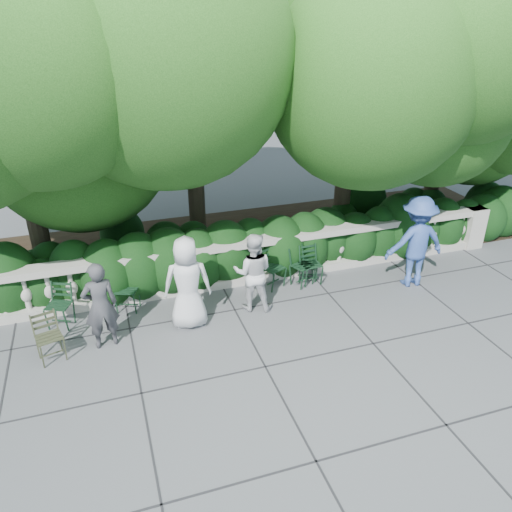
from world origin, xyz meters
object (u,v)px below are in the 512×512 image
object	(u,v)px
chair_b	(127,314)
chair_c	(307,283)
chair_f	(307,287)
person_casual_man	(253,272)
chair_e	(313,286)
person_woman_grey	(100,306)
person_older_blue	(416,242)
person_businessman	(187,283)
chair_a	(59,330)
chair_weathered	(56,364)
chair_d	(278,289)

from	to	relation	value
chair_b	chair_c	size ratio (longest dim) A/B	1.00
chair_f	person_casual_man	distance (m)	1.58
chair_e	person_woman_grey	size ratio (longest dim) A/B	0.53
person_older_blue	chair_f	bearing A→B (deg)	-8.95
person_businessman	person_older_blue	size ratio (longest dim) A/B	0.90
chair_a	chair_f	world-z (taller)	same
chair_f	person_casual_man	size ratio (longest dim) A/B	0.54
person_casual_man	chair_a	bearing A→B (deg)	14.68
chair_f	chair_weathered	xyz separation A→B (m)	(-4.94, -1.03, 0.00)
chair_a	chair_c	size ratio (longest dim) A/B	1.00
chair_a	chair_b	world-z (taller)	same
chair_c	chair_f	size ratio (longest dim) A/B	1.00
chair_c	chair_e	xyz separation A→B (m)	(0.05, -0.18, 0.00)
chair_a	person_older_blue	distance (m)	7.14
chair_b	chair_weathered	bearing A→B (deg)	-116.31
chair_b	chair_weathered	distance (m)	1.72
chair_c	chair_e	bearing A→B (deg)	-63.70
chair_e	person_businessman	bearing A→B (deg)	-169.11
chair_c	chair_weathered	world-z (taller)	same
person_casual_man	person_older_blue	distance (m)	3.47
person_woman_grey	person_casual_man	distance (m)	2.82
chair_f	chair_weathered	world-z (taller)	same
chair_d	chair_a	bearing A→B (deg)	155.68
chair_weathered	person_businessman	size ratio (longest dim) A/B	0.48
chair_weathered	person_older_blue	distance (m)	7.17
chair_b	chair_d	world-z (taller)	same
chair_e	person_businessman	distance (m)	2.93
chair_c	chair_d	size ratio (longest dim) A/B	1.00
chair_a	chair_b	bearing A→B (deg)	32.45
chair_b	person_businessman	size ratio (longest dim) A/B	0.48
chair_e	person_older_blue	bearing A→B (deg)	-15.23
chair_c	chair_e	distance (m)	0.18
person_older_blue	chair_a	bearing A→B (deg)	0.91
chair_c	chair_b	bearing A→B (deg)	-169.51
person_businessman	person_casual_man	world-z (taller)	person_businessman
chair_weathered	chair_d	bearing A→B (deg)	-0.63
chair_d	chair_f	distance (m)	0.62
person_casual_man	chair_d	bearing A→B (deg)	-124.15
chair_weathered	person_casual_man	bearing A→B (deg)	-5.42
person_businessman	person_casual_man	xyz separation A→B (m)	(1.29, 0.18, -0.09)
chair_a	chair_weathered	bearing A→B (deg)	-67.62
person_businessman	person_casual_man	bearing A→B (deg)	-163.54
chair_e	person_older_blue	size ratio (longest dim) A/B	0.43
chair_d	chair_weathered	xyz separation A→B (m)	(-4.33, -1.13, 0.00)
chair_e	chair_weathered	size ratio (longest dim) A/B	1.00
chair_c	person_woman_grey	xyz separation A→B (m)	(-4.19, -0.90, 0.79)
chair_weathered	person_woman_grey	size ratio (longest dim) A/B	0.53
chair_c	chair_f	xyz separation A→B (m)	(-0.08, -0.16, 0.00)
chair_a	person_casual_man	world-z (taller)	person_casual_man
chair_b	person_casual_man	world-z (taller)	person_casual_man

